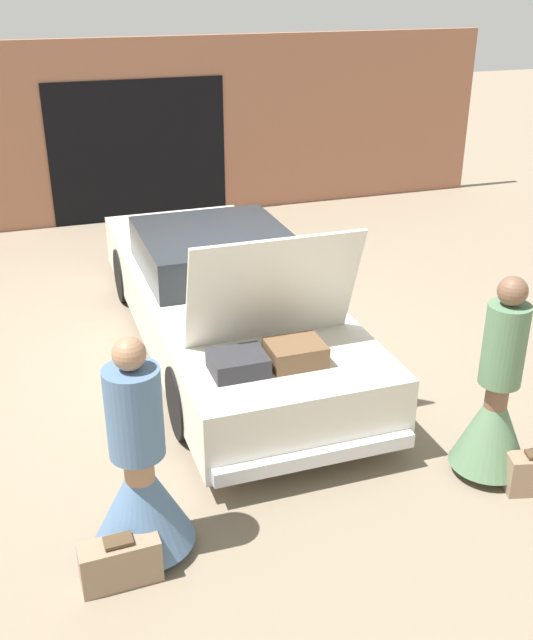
# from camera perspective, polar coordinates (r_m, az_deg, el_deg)

# --- Properties ---
(ground_plane) EXTENTS (40.00, 40.00, 0.00)m
(ground_plane) POSITION_cam_1_polar(r_m,az_deg,el_deg) (8.16, -3.21, -1.91)
(ground_plane) COLOR #7F705B
(garage_wall_back) EXTENTS (12.00, 0.14, 2.80)m
(garage_wall_back) POSITION_cam_1_polar(r_m,az_deg,el_deg) (12.30, -9.86, 13.93)
(garage_wall_back) COLOR #9E664C
(garage_wall_back) RESTS_ON ground_plane
(car) EXTENTS (1.79, 5.22, 1.80)m
(car) POSITION_cam_1_polar(r_m,az_deg,el_deg) (7.94, -3.34, 1.73)
(car) COLOR silver
(car) RESTS_ON ground_plane
(person_left) EXTENTS (0.71, 0.71, 1.65)m
(person_left) POSITION_cam_1_polar(r_m,az_deg,el_deg) (5.23, -9.60, -11.95)
(person_left) COLOR #997051
(person_left) RESTS_ON ground_plane
(person_right) EXTENTS (0.62, 0.62, 1.70)m
(person_right) POSITION_cam_1_polar(r_m,az_deg,el_deg) (6.15, 17.02, -6.35)
(person_right) COLOR brown
(person_right) RESTS_ON ground_plane
(suitcase_beside_left_person) EXTENTS (0.54, 0.22, 0.35)m
(suitcase_beside_left_person) POSITION_cam_1_polar(r_m,az_deg,el_deg) (5.27, -11.07, -17.64)
(suitcase_beside_left_person) COLOR #8C7259
(suitcase_beside_left_person) RESTS_ON ground_plane
(suitcase_beside_right_person) EXTENTS (0.43, 0.29, 0.35)m
(suitcase_beside_right_person) POSITION_cam_1_polar(r_m,az_deg,el_deg) (6.27, 19.58, -10.95)
(suitcase_beside_right_person) COLOR #8C7259
(suitcase_beside_right_person) RESTS_ON ground_plane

